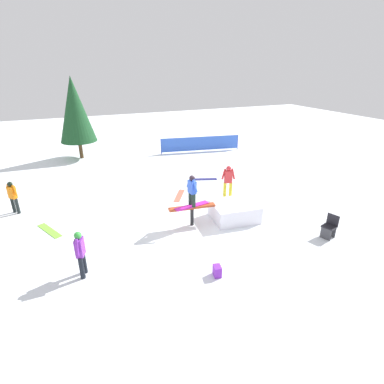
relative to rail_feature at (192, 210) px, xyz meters
name	(u,v)px	position (x,y,z in m)	size (l,w,h in m)	color
ground_plane	(192,225)	(0.00, 0.00, -0.68)	(60.00, 60.00, 0.00)	white
rail_feature	(192,210)	(0.00, 0.00, 0.00)	(1.88, 0.49, 0.83)	black
snow_kicker_ramp	(234,211)	(-1.80, 0.21, -0.33)	(1.80, 1.50, 0.71)	white
main_rider_on_rail	(192,191)	(0.00, 0.00, 0.77)	(1.46, 0.75, 1.28)	#BF1F9E
bystander_orange	(13,196)	(6.56, -3.94, 0.12)	(0.47, 0.47, 1.44)	black
bystander_purple	(80,252)	(4.23, 1.57, 0.16)	(0.31, 0.62, 1.51)	black
bystander_red	(228,180)	(-2.64, -1.85, 0.20)	(0.65, 0.33, 1.58)	gold
loose_snowboard_navy	(204,179)	(-2.62, -4.47, -0.67)	(1.42, 0.28, 0.02)	navy
loose_snowboard_lime	(50,231)	(5.25, -1.71, -0.67)	(1.49, 0.28, 0.02)	#86E53E
loose_snowboard_coral	(179,196)	(-0.55, -2.89, -0.67)	(1.48, 0.28, 0.02)	#E46B52
folding_chair	(330,227)	(-4.31, 2.81, -0.27)	(0.55, 0.55, 0.88)	#3F3F44
backpack_on_snow	(217,271)	(0.52, 3.17, -0.51)	(0.30, 0.22, 0.34)	purple
safety_fence	(200,144)	(-4.83, -9.83, -0.08)	(5.72, 1.07, 1.10)	blue
pine_tree_near	(75,110)	(3.33, -11.53, 2.54)	(2.33, 2.33, 5.30)	#4C331E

